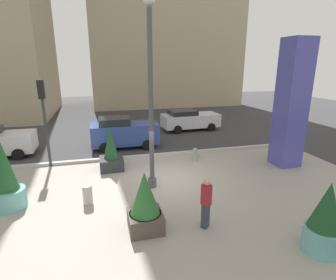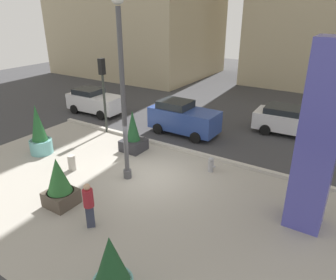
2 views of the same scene
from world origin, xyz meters
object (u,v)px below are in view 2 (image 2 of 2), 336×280
object	(u,v)px
lamp_post	(123,99)
traffic_light_corner	(103,84)
potted_plant_by_pillar	(39,134)
car_intersection	(292,121)
potted_plant_curbside	(112,274)
potted_plant_near_left	(133,135)
fire_hydrant	(211,164)
pedestrian_on_sidewalk	(89,203)
car_curb_west	(183,118)
concrete_bollard	(72,163)
art_pillar_blue	(319,141)
car_far_lane	(95,101)
potted_plant_near_right	(59,184)

from	to	relation	value
lamp_post	traffic_light_corner	distance (m)	5.99
potted_plant_by_pillar	car_intersection	distance (m)	14.24
potted_plant_curbside	potted_plant_near_left	xyz separation A→B (m)	(-5.45, 7.69, -0.12)
fire_hydrant	pedestrian_on_sidewalk	size ratio (longest dim) A/B	0.44
traffic_light_corner	car_curb_west	xyz separation A→B (m)	(4.04, 2.31, -2.00)
potted_plant_by_pillar	fire_hydrant	size ratio (longest dim) A/B	3.50
concrete_bollard	car_curb_west	size ratio (longest dim) A/B	0.18
potted_plant_by_pillar	car_intersection	size ratio (longest dim) A/B	0.57
potted_plant_near_left	art_pillar_blue	bearing A→B (deg)	-9.96
fire_hydrant	car_far_lane	bearing A→B (deg)	162.15
potted_plant_near_right	traffic_light_corner	bearing A→B (deg)	119.94
concrete_bollard	pedestrian_on_sidewalk	size ratio (longest dim) A/B	0.44
potted_plant_curbside	car_far_lane	xyz separation A→B (m)	(-11.74, 11.24, -0.11)
car_far_lane	potted_plant_curbside	bearing A→B (deg)	-43.75
potted_plant_by_pillar	car_curb_west	bearing A→B (deg)	53.20
potted_plant_by_pillar	fire_hydrant	distance (m)	8.85
lamp_post	art_pillar_blue	xyz separation A→B (m)	(7.29, 0.90, -0.46)
car_intersection	potted_plant_curbside	bearing A→B (deg)	-94.04
art_pillar_blue	car_curb_west	distance (m)	9.68
lamp_post	potted_plant_curbside	world-z (taller)	lamp_post
potted_plant_near_right	car_far_lane	world-z (taller)	potted_plant_near_right
concrete_bollard	traffic_light_corner	size ratio (longest dim) A/B	0.17
lamp_post	potted_plant_near_left	size ratio (longest dim) A/B	3.36
fire_hydrant	potted_plant_curbside	bearing A→B (deg)	-82.86
art_pillar_blue	potted_plant_near_right	bearing A→B (deg)	-154.30
traffic_light_corner	car_curb_west	bearing A→B (deg)	29.77
potted_plant_near_right	traffic_light_corner	xyz separation A→B (m)	(-3.86, 6.70, 2.04)
traffic_light_corner	car_far_lane	xyz separation A→B (m)	(-3.22, 2.31, -2.10)
potted_plant_by_pillar	potted_plant_near_left	size ratio (longest dim) A/B	1.19
fire_hydrant	car_far_lane	world-z (taller)	car_far_lane
potted_plant_near_left	fire_hydrant	xyz separation A→B (m)	(4.48, 0.08, -0.49)
traffic_light_corner	car_far_lane	distance (m)	4.48
traffic_light_corner	car_far_lane	world-z (taller)	traffic_light_corner
potted_plant_by_pillar	pedestrian_on_sidewalk	distance (m)	7.16
potted_plant_near_left	concrete_bollard	distance (m)	3.48
car_intersection	lamp_post	bearing A→B (deg)	-117.48
potted_plant_near_left	pedestrian_on_sidewalk	bearing A→B (deg)	-65.05
potted_plant_near_right	pedestrian_on_sidewalk	size ratio (longest dim) A/B	1.16
lamp_post	potted_plant_near_right	size ratio (longest dim) A/B	3.72
car_far_lane	pedestrian_on_sidewalk	distance (m)	12.97
potted_plant_curbside	car_intersection	size ratio (longest dim) A/B	0.46
potted_plant_by_pillar	traffic_light_corner	size ratio (longest dim) A/B	0.60
potted_plant_curbside	pedestrian_on_sidewalk	world-z (taller)	potted_plant_curbside
potted_plant_near_left	car_curb_west	distance (m)	3.68
potted_plant_by_pillar	car_far_lane	xyz separation A→B (m)	(-2.46, 6.41, -0.22)
car_curb_west	lamp_post	bearing A→B (deg)	-83.97
fire_hydrant	car_far_lane	xyz separation A→B (m)	(-10.77, 3.47, 0.50)
potted_plant_near_left	traffic_light_corner	size ratio (longest dim) A/B	0.50
fire_hydrant	concrete_bollard	xyz separation A→B (m)	(-5.54, -3.36, 0.01)
potted_plant_curbside	car_far_lane	world-z (taller)	potted_plant_curbside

